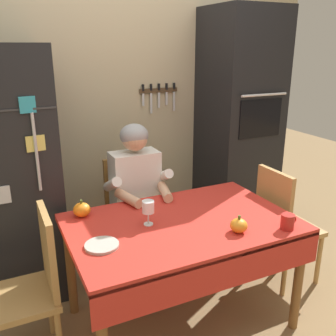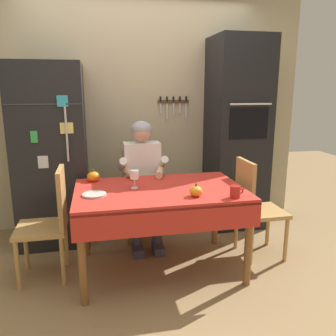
{
  "view_description": "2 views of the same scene",
  "coord_description": "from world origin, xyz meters",
  "px_view_note": "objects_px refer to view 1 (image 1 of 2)",
  "views": [
    {
      "loc": [
        -0.99,
        -1.77,
        1.79
      ],
      "look_at": [
        -0.0,
        0.29,
        1.03
      ],
      "focal_mm": 39.92,
      "sensor_mm": 36.0,
      "label": 1
    },
    {
      "loc": [
        -0.49,
        -2.61,
        1.56
      ],
      "look_at": [
        0.08,
        0.14,
        0.9
      ],
      "focal_mm": 36.64,
      "sensor_mm": 36.0,
      "label": 2
    }
  ],
  "objects_px": {
    "chair_right_side": "(282,221)",
    "chair_left_side": "(33,283)",
    "chair_behind_person": "(131,210)",
    "refrigerator": "(6,177)",
    "coffee_mug": "(288,222)",
    "wine_glass": "(148,208)",
    "pumpkin_large": "(239,225)",
    "seated_person": "(138,192)",
    "serving_tray": "(102,245)",
    "pumpkin_medium": "(82,210)",
    "wall_oven": "(238,129)",
    "dining_table": "(183,235)"
  },
  "relations": [
    {
      "from": "dining_table",
      "to": "chair_left_side",
      "type": "xyz_separation_m",
      "value": [
        -0.9,
        0.1,
        -0.14
      ]
    },
    {
      "from": "wall_oven",
      "to": "seated_person",
      "type": "relative_size",
      "value": 1.69
    },
    {
      "from": "refrigerator",
      "to": "pumpkin_medium",
      "type": "xyz_separation_m",
      "value": [
        0.41,
        -0.52,
        -0.11
      ]
    },
    {
      "from": "seated_person",
      "to": "coffee_mug",
      "type": "height_order",
      "value": "seated_person"
    },
    {
      "from": "refrigerator",
      "to": "chair_left_side",
      "type": "xyz_separation_m",
      "value": [
        0.05,
        -0.78,
        -0.39
      ]
    },
    {
      "from": "pumpkin_medium",
      "to": "serving_tray",
      "type": "relative_size",
      "value": 0.6
    },
    {
      "from": "wall_oven",
      "to": "dining_table",
      "type": "distance_m",
      "value": 1.45
    },
    {
      "from": "chair_right_side",
      "to": "pumpkin_medium",
      "type": "bearing_deg",
      "value": 169.55
    },
    {
      "from": "chair_behind_person",
      "to": "pumpkin_large",
      "type": "xyz_separation_m",
      "value": [
        0.3,
        -1.04,
        0.27
      ]
    },
    {
      "from": "chair_behind_person",
      "to": "coffee_mug",
      "type": "relative_size",
      "value": 8.66
    },
    {
      "from": "chair_left_side",
      "to": "pumpkin_medium",
      "type": "bearing_deg",
      "value": 36.07
    },
    {
      "from": "chair_right_side",
      "to": "coffee_mug",
      "type": "distance_m",
      "value": 0.64
    },
    {
      "from": "refrigerator",
      "to": "chair_behind_person",
      "type": "distance_m",
      "value": 0.97
    },
    {
      "from": "refrigerator",
      "to": "dining_table",
      "type": "relative_size",
      "value": 1.29
    },
    {
      "from": "coffee_mug",
      "to": "wall_oven",
      "type": "bearing_deg",
      "value": 67.26
    },
    {
      "from": "chair_behind_person",
      "to": "chair_left_side",
      "type": "height_order",
      "value": "same"
    },
    {
      "from": "chair_behind_person",
      "to": "pumpkin_large",
      "type": "distance_m",
      "value": 1.12
    },
    {
      "from": "wine_glass",
      "to": "pumpkin_large",
      "type": "xyz_separation_m",
      "value": [
        0.44,
        -0.32,
        -0.07
      ]
    },
    {
      "from": "refrigerator",
      "to": "wall_oven",
      "type": "relative_size",
      "value": 0.86
    },
    {
      "from": "pumpkin_medium",
      "to": "serving_tray",
      "type": "height_order",
      "value": "pumpkin_medium"
    },
    {
      "from": "seated_person",
      "to": "pumpkin_large",
      "type": "height_order",
      "value": "seated_person"
    },
    {
      "from": "chair_behind_person",
      "to": "chair_left_side",
      "type": "xyz_separation_m",
      "value": [
        -0.84,
        -0.69,
        0.0
      ]
    },
    {
      "from": "chair_behind_person",
      "to": "coffee_mug",
      "type": "distance_m",
      "value": 1.3
    },
    {
      "from": "refrigerator",
      "to": "chair_left_side",
      "type": "relative_size",
      "value": 1.94
    },
    {
      "from": "coffee_mug",
      "to": "pumpkin_medium",
      "type": "relative_size",
      "value": 0.96
    },
    {
      "from": "chair_right_side",
      "to": "refrigerator",
      "type": "bearing_deg",
      "value": 156.96
    },
    {
      "from": "chair_right_side",
      "to": "pumpkin_medium",
      "type": "distance_m",
      "value": 1.49
    },
    {
      "from": "wine_glass",
      "to": "pumpkin_medium",
      "type": "bearing_deg",
      "value": 139.12
    },
    {
      "from": "chair_right_side",
      "to": "chair_left_side",
      "type": "distance_m",
      "value": 1.8
    },
    {
      "from": "wall_oven",
      "to": "chair_behind_person",
      "type": "xyz_separation_m",
      "value": [
        -1.11,
        -0.13,
        -0.54
      ]
    },
    {
      "from": "chair_right_side",
      "to": "pumpkin_large",
      "type": "bearing_deg",
      "value": -152.71
    },
    {
      "from": "chair_left_side",
      "to": "coffee_mug",
      "type": "bearing_deg",
      "value": -17.34
    },
    {
      "from": "dining_table",
      "to": "chair_left_side",
      "type": "height_order",
      "value": "chair_left_side"
    },
    {
      "from": "seated_person",
      "to": "wine_glass",
      "type": "distance_m",
      "value": 0.56
    },
    {
      "from": "wall_oven",
      "to": "serving_tray",
      "type": "bearing_deg",
      "value": -148.12
    },
    {
      "from": "seated_person",
      "to": "coffee_mug",
      "type": "distance_m",
      "value": 1.11
    },
    {
      "from": "seated_person",
      "to": "chair_left_side",
      "type": "relative_size",
      "value": 1.34
    },
    {
      "from": "refrigerator",
      "to": "pumpkin_large",
      "type": "relative_size",
      "value": 17.01
    },
    {
      "from": "chair_right_side",
      "to": "pumpkin_medium",
      "type": "relative_size",
      "value": 8.31
    },
    {
      "from": "dining_table",
      "to": "chair_right_side",
      "type": "bearing_deg",
      "value": 6.1
    },
    {
      "from": "chair_right_side",
      "to": "chair_behind_person",
      "type": "bearing_deg",
      "value": 144.16
    },
    {
      "from": "dining_table",
      "to": "chair_left_side",
      "type": "relative_size",
      "value": 1.51
    },
    {
      "from": "seated_person",
      "to": "wall_oven",
      "type": "bearing_deg",
      "value": 15.99
    },
    {
      "from": "chair_left_side",
      "to": "chair_right_side",
      "type": "bearing_deg",
      "value": -0.2
    },
    {
      "from": "refrigerator",
      "to": "seated_person",
      "type": "bearing_deg",
      "value": -17.49
    },
    {
      "from": "wall_oven",
      "to": "wine_glass",
      "type": "height_order",
      "value": "wall_oven"
    },
    {
      "from": "dining_table",
      "to": "pumpkin_large",
      "type": "relative_size",
      "value": 13.23
    },
    {
      "from": "chair_left_side",
      "to": "wine_glass",
      "type": "height_order",
      "value": "chair_left_side"
    },
    {
      "from": "seated_person",
      "to": "serving_tray",
      "type": "bearing_deg",
      "value": -125.34
    },
    {
      "from": "wall_oven",
      "to": "wine_glass",
      "type": "distance_m",
      "value": 1.53
    }
  ]
}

